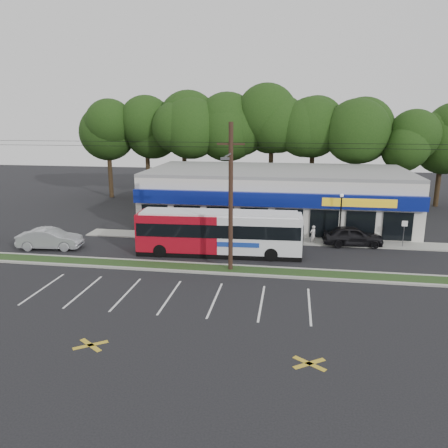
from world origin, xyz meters
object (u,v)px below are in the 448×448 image
object	(u,v)px
utility_pole	(228,193)
lamp_post	(341,213)
car_dark	(353,236)
pedestrian_b	(268,233)
pedestrian_a	(313,235)
car_silver	(50,239)
sign_post	(404,229)
metrobus	(219,232)

from	to	relation	value
utility_pole	lamp_post	distance (m)	11.67
car_dark	pedestrian_b	bearing A→B (deg)	85.13
pedestrian_b	pedestrian_a	bearing A→B (deg)	-156.06
car_silver	utility_pole	bearing A→B (deg)	-108.17
lamp_post	sign_post	bearing A→B (deg)	-2.58
sign_post	car_dark	distance (m)	4.02
utility_pole	sign_post	distance (m)	15.71
car_dark	lamp_post	bearing A→B (deg)	69.09
utility_pole	pedestrian_a	size ratio (longest dim) A/B	31.79
lamp_post	metrobus	world-z (taller)	lamp_post
utility_pole	pedestrian_b	size ratio (longest dim) A/B	32.55
utility_pole	pedestrian_b	bearing A→B (deg)	72.89
lamp_post	car_silver	xyz separation A→B (m)	(-22.99, -4.96, -1.85)
utility_pole	car_silver	distance (m)	15.79
lamp_post	utility_pole	bearing A→B (deg)	-136.05
pedestrian_b	car_silver	bearing A→B (deg)	39.14
car_silver	pedestrian_b	world-z (taller)	car_silver
sign_post	pedestrian_b	bearing A→B (deg)	-179.60
utility_pole	car_dark	bearing A→B (deg)	39.43
pedestrian_b	metrobus	bearing A→B (deg)	72.50
pedestrian_a	sign_post	bearing A→B (deg)	143.47
lamp_post	pedestrian_a	bearing A→B (deg)	-172.10
lamp_post	sign_post	world-z (taller)	lamp_post
utility_pole	metrobus	distance (m)	5.24
car_silver	pedestrian_a	size ratio (longest dim) A/B	3.17
metrobus	pedestrian_b	xyz separation A→B (m)	(3.53, 4.00, -1.01)
sign_post	utility_pole	bearing A→B (deg)	-149.85
utility_pole	car_silver	bearing A→B (deg)	168.88
car_silver	pedestrian_a	distance (m)	21.34
utility_pole	sign_post	world-z (taller)	utility_pole
sign_post	metrobus	size ratio (longest dim) A/B	0.18
metrobus	pedestrian_b	distance (m)	5.43
utility_pole	pedestrian_a	bearing A→B (deg)	51.58
utility_pole	car_dark	world-z (taller)	utility_pole
sign_post	metrobus	xyz separation A→B (m)	(-14.37, -4.07, 0.22)
utility_pole	lamp_post	size ratio (longest dim) A/B	11.76
utility_pole	car_dark	distance (m)	12.78
utility_pole	lamp_post	bearing A→B (deg)	43.95
metrobus	car_dark	bearing A→B (deg)	18.49
pedestrian_b	car_dark	bearing A→B (deg)	-156.06
metrobus	car_silver	size ratio (longest dim) A/B	2.52
pedestrian_a	metrobus	bearing A→B (deg)	-8.10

